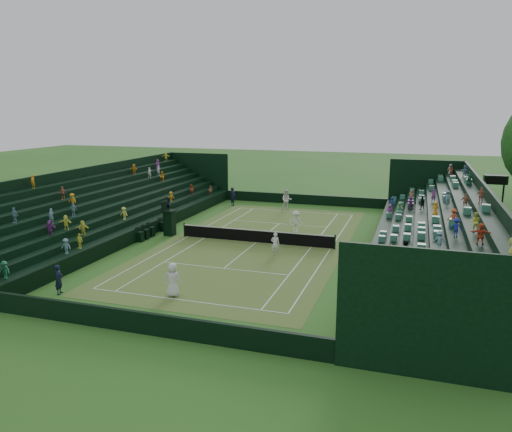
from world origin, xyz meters
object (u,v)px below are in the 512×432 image
Objects in this scene: player_near_east at (275,244)px; player_far_west at (287,200)px; umpire_chair at (169,219)px; player_far_east at (296,222)px; tennis_net at (256,236)px; player_near_west at (173,280)px.

player_near_east is 15.32m from player_far_west.
umpire_chair is 9.92m from player_far_east.
tennis_net is 7.35× the size of player_near_east.
tennis_net is 12.33m from player_far_west.
player_far_west is at bearing 94.14° from tennis_net.
tennis_net is 4.50m from player_far_east.
player_near_east is at bearing -96.40° from player_far_east.
player_far_west is at bearing 63.28° from umpire_chair.
player_far_west is at bearing -89.72° from player_near_east.
player_near_west is 0.90× the size of player_far_west.
tennis_net is 3.93× the size of umpire_chair.
player_near_east is at bearing -50.54° from tennis_net.
player_far_west is (-0.89, 12.28, 0.48)m from tennis_net.
tennis_net is at bearing -0.27° from umpire_chair.
umpire_chair is 9.69m from player_near_east.
umpire_chair is at bearing -132.06° from player_far_west.
player_far_east is at bearing -85.95° from player_far_west.
player_near_west is 15.77m from player_far_east.
tennis_net is at bearing -108.34° from player_near_west.
player_near_east is (2.23, -2.71, 0.27)m from tennis_net.
player_near_west is 1.06× the size of player_far_east.
tennis_net is 6.79× the size of player_far_east.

